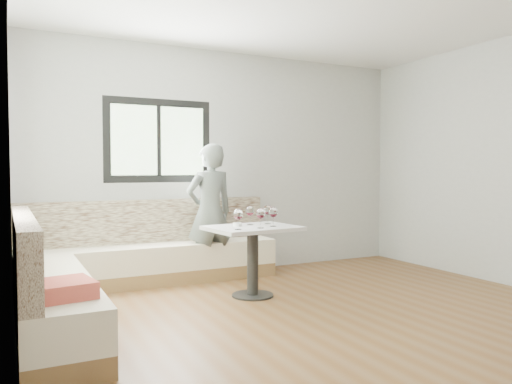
# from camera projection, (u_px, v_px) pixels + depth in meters

# --- Properties ---
(room) EXTENTS (5.01, 5.01, 2.81)m
(room) POSITION_uv_depth(u_px,v_px,m) (334.00, 157.00, 4.18)
(room) COLOR brown
(room) RESTS_ON ground
(banquette) EXTENTS (2.90, 2.80, 0.95)m
(banquette) POSITION_uv_depth(u_px,v_px,m) (116.00, 268.00, 4.93)
(banquette) COLOR brown
(banquette) RESTS_ON ground
(table) EXTENTS (0.94, 0.76, 0.72)m
(table) POSITION_uv_depth(u_px,v_px,m) (253.00, 244.00, 5.12)
(table) COLOR black
(table) RESTS_ON ground
(person) EXTENTS (0.62, 0.44, 1.61)m
(person) POSITION_uv_depth(u_px,v_px,m) (210.00, 212.00, 5.86)
(person) COLOR #5C645D
(person) RESTS_ON ground
(olive_ramekin) EXTENTS (0.09, 0.09, 0.04)m
(olive_ramekin) POSITION_uv_depth(u_px,v_px,m) (238.00, 224.00, 5.11)
(olive_ramekin) COLOR white
(olive_ramekin) RESTS_ON table
(wine_glass_a) EXTENTS (0.09, 0.09, 0.20)m
(wine_glass_a) POSITION_uv_depth(u_px,v_px,m) (238.00, 215.00, 4.81)
(wine_glass_a) COLOR white
(wine_glass_a) RESTS_ON table
(wine_glass_b) EXTENTS (0.09, 0.09, 0.20)m
(wine_glass_b) POSITION_uv_depth(u_px,v_px,m) (261.00, 214.00, 4.93)
(wine_glass_b) COLOR white
(wine_glass_b) RESTS_ON table
(wine_glass_c) EXTENTS (0.09, 0.09, 0.20)m
(wine_glass_c) POSITION_uv_depth(u_px,v_px,m) (273.00, 213.00, 5.08)
(wine_glass_c) COLOR white
(wine_glass_c) RESTS_ON table
(wine_glass_d) EXTENTS (0.09, 0.09, 0.20)m
(wine_glass_d) POSITION_uv_depth(u_px,v_px,m) (250.00, 211.00, 5.23)
(wine_glass_d) COLOR white
(wine_glass_d) RESTS_ON table
(wine_glass_e) EXTENTS (0.09, 0.09, 0.20)m
(wine_glass_e) POSITION_uv_depth(u_px,v_px,m) (268.00, 211.00, 5.35)
(wine_glass_e) COLOR white
(wine_glass_e) RESTS_ON table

